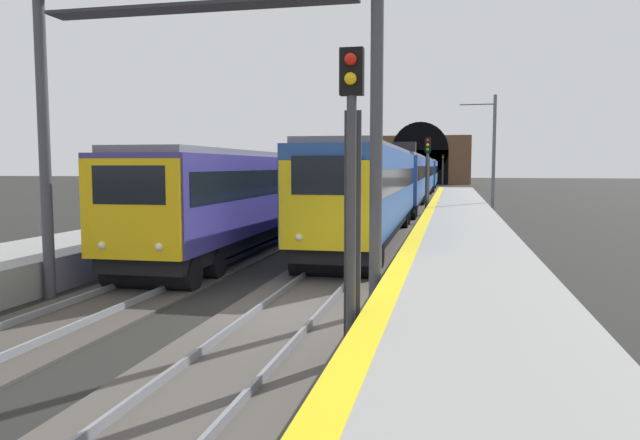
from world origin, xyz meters
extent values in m
plane|color=black|center=(0.00, 0.00, 0.00)|extent=(320.00, 320.00, 0.00)
cube|color=gray|center=(0.00, -3.88, 0.46)|extent=(112.00, 3.67, 0.92)
cube|color=yellow|center=(0.00, -2.29, 0.92)|extent=(112.00, 0.50, 0.01)
cube|color=#4C4742|center=(0.00, 0.00, 0.03)|extent=(160.00, 3.10, 0.06)
cube|color=gray|center=(0.00, 0.72, 0.14)|extent=(160.00, 0.07, 0.15)
cube|color=gray|center=(0.00, -0.72, 0.14)|extent=(160.00, 0.07, 0.15)
cube|color=#423D38|center=(0.00, 4.54, 0.03)|extent=(160.00, 3.04, 0.06)
cube|color=gray|center=(0.00, 5.26, 0.14)|extent=(160.00, 0.07, 0.15)
cube|color=gray|center=(0.00, 3.82, 0.14)|extent=(160.00, 0.07, 0.15)
cube|color=#264C99|center=(12.59, 0.00, 2.46)|extent=(18.61, 2.98, 2.97)
cube|color=black|center=(12.59, 0.00, 2.78)|extent=(17.86, 3.00, 0.85)
cube|color=slate|center=(12.59, 0.00, 4.05)|extent=(18.04, 2.55, 0.20)
cube|color=black|center=(12.59, 0.00, 0.79)|extent=(18.23, 2.64, 0.51)
cylinder|color=black|center=(4.38, -0.08, 0.46)|extent=(0.95, 2.58, 0.93)
cylinder|color=black|center=(6.18, -0.06, 0.46)|extent=(0.95, 2.58, 0.93)
cylinder|color=black|center=(18.99, 0.06, 0.46)|extent=(0.95, 2.58, 0.93)
cylinder|color=black|center=(20.79, 0.08, 0.46)|extent=(0.95, 2.58, 0.93)
cube|color=yellow|center=(3.26, -0.09, 2.22)|extent=(0.15, 2.68, 2.49)
cube|color=black|center=(3.21, -0.09, 3.06)|extent=(0.06, 1.96, 1.07)
sphere|color=#F2EACC|center=(3.21, -0.86, 1.33)|extent=(0.20, 0.20, 0.20)
sphere|color=#F2EACC|center=(3.19, 0.68, 1.33)|extent=(0.20, 0.20, 0.20)
cube|color=#264C99|center=(31.62, 0.00, 2.46)|extent=(18.61, 2.98, 2.97)
cube|color=black|center=(31.62, 0.00, 2.87)|extent=(17.86, 3.00, 0.88)
cube|color=slate|center=(31.62, 0.00, 4.05)|extent=(18.04, 2.55, 0.20)
cube|color=black|center=(31.62, 0.00, 0.79)|extent=(18.23, 2.64, 0.51)
cylinder|color=black|center=(23.82, -0.08, 0.46)|extent=(0.95, 2.58, 0.93)
cylinder|color=black|center=(25.62, -0.06, 0.46)|extent=(0.95, 2.58, 0.93)
cylinder|color=black|center=(37.61, 0.06, 0.46)|extent=(0.95, 2.58, 0.93)
cylinder|color=black|center=(39.41, 0.08, 0.46)|extent=(0.95, 2.58, 0.93)
cube|color=#264C99|center=(50.65, 0.00, 2.46)|extent=(18.61, 2.98, 2.97)
cube|color=black|center=(50.65, 0.00, 2.80)|extent=(17.86, 3.00, 0.93)
cube|color=slate|center=(50.65, 0.00, 4.05)|extent=(18.04, 2.55, 0.20)
cube|color=black|center=(50.65, 0.00, 0.79)|extent=(18.23, 2.64, 0.51)
cylinder|color=black|center=(42.70, -0.08, 0.46)|extent=(0.95, 2.58, 0.93)
cylinder|color=black|center=(44.50, -0.06, 0.46)|extent=(0.95, 2.58, 0.93)
cylinder|color=black|center=(56.80, 0.06, 0.46)|extent=(0.95, 2.58, 0.93)
cylinder|color=black|center=(58.60, 0.08, 0.46)|extent=(0.95, 2.58, 0.93)
cube|color=#264C99|center=(69.68, 0.00, 2.46)|extent=(18.61, 2.98, 2.97)
cube|color=black|center=(69.68, 0.00, 2.83)|extent=(17.86, 3.00, 0.92)
cube|color=slate|center=(69.68, 0.00, 4.05)|extent=(18.04, 2.55, 0.20)
cube|color=black|center=(69.68, 0.00, 0.79)|extent=(18.23, 2.64, 0.51)
cylinder|color=black|center=(61.69, -0.08, 0.46)|extent=(0.95, 2.58, 0.93)
cylinder|color=black|center=(63.49, -0.06, 0.46)|extent=(0.95, 2.58, 0.93)
cylinder|color=black|center=(75.86, 0.06, 0.46)|extent=(0.95, 2.58, 0.93)
cylinder|color=black|center=(77.66, 0.08, 0.46)|extent=(0.95, 2.58, 0.93)
cube|color=black|center=(31.62, 0.00, 4.60)|extent=(1.32, 1.69, 0.90)
cube|color=navy|center=(10.11, 4.54, 2.31)|extent=(18.99, 3.22, 2.67)
cube|color=black|center=(10.11, 4.54, 2.72)|extent=(18.23, 3.23, 0.89)
cube|color=slate|center=(10.11, 4.54, 3.75)|extent=(18.41, 2.79, 0.20)
cube|color=black|center=(10.11, 4.54, 0.79)|extent=(18.60, 2.88, 0.51)
cylinder|color=black|center=(1.61, 4.35, 0.46)|extent=(0.98, 2.59, 0.93)
cylinder|color=black|center=(3.41, 4.39, 0.46)|extent=(0.98, 2.59, 0.93)
cylinder|color=black|center=(16.80, 4.69, 0.46)|extent=(0.98, 2.59, 0.93)
cylinder|color=black|center=(18.60, 4.73, 0.46)|extent=(0.98, 2.59, 0.93)
cube|color=#E5B20F|center=(0.60, 4.32, 2.24)|extent=(0.18, 2.69, 2.53)
cube|color=black|center=(0.55, 4.32, 2.85)|extent=(0.08, 1.96, 0.96)
sphere|color=#F2EACC|center=(0.56, 3.55, 1.33)|extent=(0.20, 0.20, 0.20)
sphere|color=#F2EACC|center=(0.52, 5.09, 1.33)|extent=(0.20, 0.20, 0.20)
cube|color=navy|center=(29.64, 4.54, 2.31)|extent=(18.99, 3.22, 2.67)
cube|color=black|center=(29.64, 4.54, 2.64)|extent=(18.23, 3.23, 0.86)
cube|color=slate|center=(29.64, 4.54, 3.75)|extent=(18.41, 2.79, 0.20)
cube|color=black|center=(29.64, 4.54, 0.79)|extent=(18.60, 2.88, 0.51)
cylinder|color=black|center=(21.13, 4.35, 0.46)|extent=(0.98, 2.59, 0.93)
cylinder|color=black|center=(22.93, 4.39, 0.46)|extent=(0.98, 2.59, 0.93)
cylinder|color=black|center=(36.34, 4.69, 0.46)|extent=(0.98, 2.59, 0.93)
cylinder|color=black|center=(38.14, 4.73, 0.46)|extent=(0.98, 2.59, 0.93)
cube|color=navy|center=(49.17, 4.54, 2.31)|extent=(18.99, 3.22, 2.67)
cube|color=black|center=(49.17, 4.54, 2.64)|extent=(18.23, 3.23, 0.86)
cube|color=slate|center=(49.17, 4.54, 3.75)|extent=(18.41, 2.79, 0.20)
cube|color=black|center=(49.17, 4.54, 0.79)|extent=(18.60, 2.88, 0.51)
cylinder|color=black|center=(40.63, 4.35, 0.46)|extent=(0.98, 2.59, 0.93)
cylinder|color=black|center=(42.43, 4.39, 0.46)|extent=(0.98, 2.59, 0.93)
cylinder|color=black|center=(55.92, 4.69, 0.46)|extent=(0.98, 2.59, 0.93)
cylinder|color=black|center=(57.72, 4.73, 0.46)|extent=(0.98, 2.59, 0.93)
cube|color=black|center=(29.64, 4.54, 4.30)|extent=(1.34, 1.71, 0.90)
cylinder|color=#38383D|center=(-3.21, -1.86, 2.22)|extent=(0.16, 0.16, 4.45)
cube|color=black|center=(-3.21, -1.86, 4.82)|extent=(0.20, 0.38, 0.75)
cube|color=#38383D|center=(-3.07, -1.86, 2.22)|extent=(0.04, 0.28, 4.00)
sphere|color=red|center=(-3.34, -1.86, 5.00)|extent=(0.20, 0.20, 0.20)
sphere|color=yellow|center=(-3.34, -1.86, 4.70)|extent=(0.20, 0.20, 0.20)
cylinder|color=#4C4C54|center=(27.52, -1.86, 2.07)|extent=(0.16, 0.16, 4.15)
cube|color=black|center=(27.52, -1.86, 4.67)|extent=(0.20, 0.38, 1.05)
cube|color=#4C4C54|center=(27.66, -1.86, 2.07)|extent=(0.04, 0.28, 3.73)
sphere|color=red|center=(27.39, -1.86, 5.00)|extent=(0.20, 0.20, 0.20)
sphere|color=yellow|center=(27.39, -1.86, 4.70)|extent=(0.20, 0.20, 0.20)
sphere|color=green|center=(27.39, -1.86, 4.40)|extent=(0.20, 0.20, 0.20)
cylinder|color=#38383D|center=(92.88, -1.86, 2.25)|extent=(0.16, 0.16, 4.50)
cube|color=black|center=(92.88, -1.86, 4.88)|extent=(0.20, 0.38, 0.75)
cube|color=#38383D|center=(93.02, -1.86, 2.25)|extent=(0.04, 0.28, 4.05)
sphere|color=red|center=(92.75, -1.86, 5.05)|extent=(0.20, 0.20, 0.20)
sphere|color=yellow|center=(92.75, -1.86, 4.75)|extent=(0.20, 0.20, 0.20)
cylinder|color=#3F3F47|center=(0.20, 6.38, 3.68)|extent=(0.28, 0.28, 7.37)
cylinder|color=#3F3F47|center=(0.20, -1.84, 3.68)|extent=(0.28, 0.28, 7.37)
cube|color=#2D2D33|center=(0.20, 2.27, 6.92)|extent=(0.70, 7.40, 0.08)
cube|color=brown|center=(97.66, 2.27, 4.39)|extent=(2.14, 17.97, 8.77)
cube|color=black|center=(96.54, 2.27, 3.07)|extent=(0.12, 10.06, 6.14)
cylinder|color=black|center=(96.54, 2.27, 6.14)|extent=(0.12, 10.06, 10.06)
cylinder|color=#595B60|center=(28.26, -6.11, 3.97)|extent=(0.22, 0.22, 7.94)
cylinder|color=#595B60|center=(28.26, -4.99, 7.34)|extent=(0.08, 2.24, 0.08)
camera|label=1|loc=(-12.88, -3.47, 3.32)|focal=33.70mm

